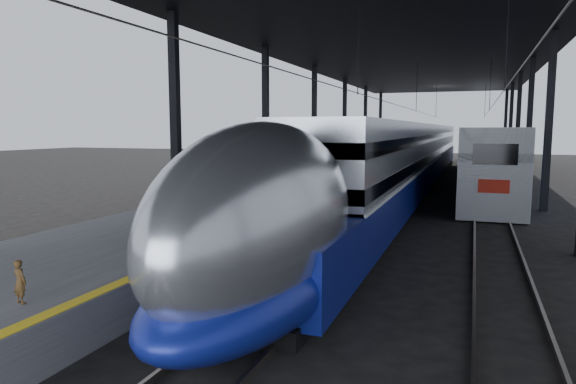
% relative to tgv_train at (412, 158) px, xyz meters
% --- Properties ---
extents(ground, '(160.00, 160.00, 0.00)m').
position_rel_tgv_train_xyz_m(ground, '(-2.00, -23.50, -2.11)').
color(ground, black).
rests_on(ground, ground).
extents(platform, '(6.00, 80.00, 1.00)m').
position_rel_tgv_train_xyz_m(platform, '(-5.50, -3.50, -1.61)').
color(platform, '#4C4C4F').
rests_on(platform, ground).
extents(yellow_strip, '(0.30, 80.00, 0.01)m').
position_rel_tgv_train_xyz_m(yellow_strip, '(-2.70, -3.50, -1.10)').
color(yellow_strip, yellow).
rests_on(yellow_strip, platform).
extents(rails, '(6.52, 80.00, 0.16)m').
position_rel_tgv_train_xyz_m(rails, '(2.50, -3.50, -2.03)').
color(rails, slate).
rests_on(rails, ground).
extents(canopy, '(18.00, 75.00, 9.47)m').
position_rel_tgv_train_xyz_m(canopy, '(-0.10, -3.50, 7.01)').
color(canopy, black).
rests_on(canopy, ground).
extents(tgv_train, '(3.14, 65.20, 4.51)m').
position_rel_tgv_train_xyz_m(tgv_train, '(0.00, 0.00, 0.00)').
color(tgv_train, '#A9ACB0').
rests_on(tgv_train, ground).
extents(second_train, '(3.09, 56.05, 4.26)m').
position_rel_tgv_train_xyz_m(second_train, '(5.00, 14.04, 0.05)').
color(second_train, navy).
rests_on(second_train, ground).
extents(child, '(0.33, 0.25, 0.82)m').
position_rel_tgv_train_xyz_m(child, '(-3.60, -30.53, -0.69)').
color(child, '#4F371A').
rests_on(child, platform).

